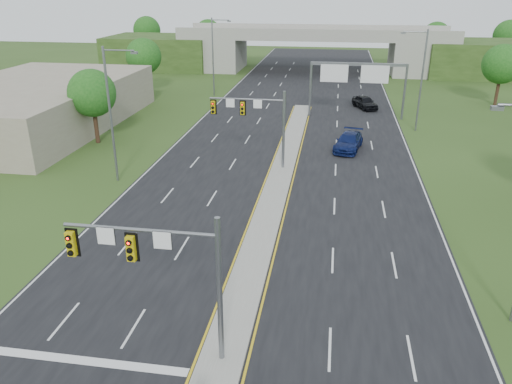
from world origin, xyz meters
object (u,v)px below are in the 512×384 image
object	(u,v)px
signal_mast_far	(258,117)
car_far_b	(349,142)
sign_gantry	(357,75)
overpass	(315,52)
car_far_c	(365,102)
signal_mast_near	(165,264)

from	to	relation	value
signal_mast_far	car_far_b	bearing A→B (deg)	39.47
sign_gantry	overpass	distance (m)	35.75
car_far_c	overpass	bearing A→B (deg)	82.12
sign_gantry	car_far_b	xyz separation A→B (m)	(-0.82, -13.30, -4.40)
overpass	signal_mast_far	bearing A→B (deg)	-92.35
signal_mast_near	car_far_c	distance (m)	51.45
signal_mast_near	signal_mast_far	world-z (taller)	same
signal_mast_far	car_far_b	world-z (taller)	signal_mast_far
signal_mast_far	overpass	bearing A→B (deg)	87.65
signal_mast_far	overpass	distance (m)	55.13
signal_mast_far	sign_gantry	size ratio (longest dim) A/B	0.60
overpass	car_far_b	world-z (taller)	overpass
car_far_c	signal_mast_near	bearing A→B (deg)	-125.13
signal_mast_far	car_far_c	bearing A→B (deg)	67.38
signal_mast_far	sign_gantry	bearing A→B (deg)	65.89
sign_gantry	car_far_c	xyz separation A→B (m)	(1.56, 5.22, -4.39)
overpass	signal_mast_near	bearing A→B (deg)	-91.62
overpass	car_far_b	bearing A→B (deg)	-83.09
signal_mast_near	overpass	bearing A→B (deg)	88.38
car_far_c	signal_mast_far	bearing A→B (deg)	-135.93
overpass	car_far_b	size ratio (longest dim) A/B	14.20
signal_mast_far	car_far_c	distance (m)	27.59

